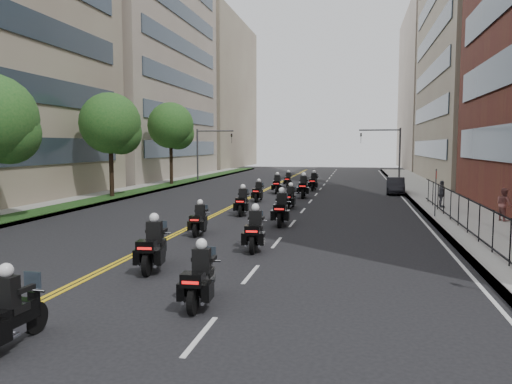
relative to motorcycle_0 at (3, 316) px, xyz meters
The scene contains 28 objects.
ground 1.57m from the motorcycle_0, 79.08° to the left, with size 160.00×160.00×0.00m, color black.
sidewalk_right 29.12m from the motorcycle_0, 65.07° to the left, with size 4.00×90.00×0.15m, color gray.
sidewalk_left 28.90m from the motorcycle_0, 113.95° to the left, with size 4.00×90.00×0.15m, color gray.
grass_strip 28.58m from the motorcycle_0, 112.48° to the left, with size 2.00×90.00×0.04m, color #193814.
building_right_tan 55.85m from the motorcycle_0, 66.24° to the left, with size 15.11×28.00×30.00m.
building_right_far 83.26m from the motorcycle_0, 74.67° to the left, with size 15.00×28.00×26.00m, color gray.
building_left_mid 56.38m from the motorcycle_0, 113.72° to the left, with size 16.11×28.00×34.00m.
building_left_far 83.24m from the motorcycle_0, 105.30° to the left, with size 16.00×28.00×26.00m, color gray.
iron_fence 17.52m from the motorcycle_0, 49.94° to the left, with size 0.05×28.00×1.50m.
street_trees 23.16m from the motorcycle_0, 118.30° to the left, with size 4.40×38.40×7.98m.
traffic_signal_right 44.60m from the motorcycle_0, 77.27° to the left, with size 4.09×0.20×5.60m.
traffic_signal_left 44.49m from the motorcycle_0, 102.05° to the left, with size 4.09×0.20×5.60m.
motorcycle_0 is the anchor object (origin of this frame).
motorcycle_1 4.37m from the motorcycle_0, 48.78° to the left, with size 0.54×2.21×1.63m.
motorcycle_2 6.33m from the motorcycle_0, 86.54° to the left, with size 0.74×2.41×1.79m.
motorcycle_3 10.29m from the motorcycle_0, 73.68° to the left, with size 0.61×2.34×1.73m.
motorcycle_4 12.55m from the motorcycle_0, 90.55° to the left, with size 0.51×2.08×1.54m.
motorcycle_5 16.08m from the motorcycle_0, 79.21° to the left, with size 0.59×2.50×1.85m.
motorcycle_6 18.90m from the motorcycle_0, 88.92° to the left, with size 0.61×2.34×1.72m.
motorcycle_7 22.43m from the motorcycle_0, 83.37° to the left, with size 0.57×2.18×1.61m.
motorcycle_8 25.67m from the motorcycle_0, 90.15° to the left, with size 0.50×2.14×1.58m.
motorcycle_9 28.99m from the motorcycle_0, 84.60° to the left, with size 0.60×2.55×1.88m.
motorcycle_10 31.70m from the motorcycle_0, 89.46° to the left, with size 0.60×2.34×1.73m.
motorcycle_11 34.95m from the motorcycle_0, 85.09° to the left, with size 0.60×2.38×1.76m.
motorcycle_12 37.91m from the motorcycle_0, 89.45° to the left, with size 0.49×2.14×1.58m.
parked_sedan 34.56m from the motorcycle_0, 73.75° to the left, with size 1.39×3.98×1.31m, color black.
pedestrian_b 23.00m from the motorcycle_0, 53.21° to the left, with size 0.80×0.62×1.65m, color #925350.
pedestrian_c 26.23m from the motorcycle_0, 63.66° to the left, with size 0.95×0.39×1.62m, color #47474F.
Camera 1 is at (6.27, -9.48, 3.90)m, focal length 35.00 mm.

